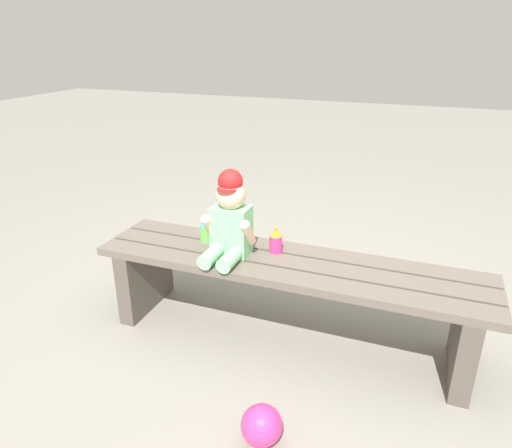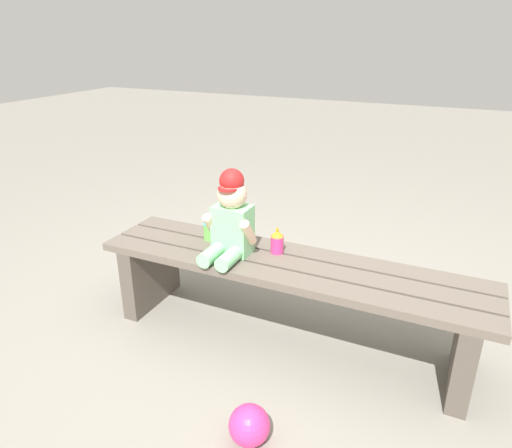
{
  "view_description": "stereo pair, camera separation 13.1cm",
  "coord_description": "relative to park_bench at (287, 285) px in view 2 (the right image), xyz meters",
  "views": [
    {
      "loc": [
        0.53,
        -1.8,
        1.37
      ],
      "look_at": [
        -0.13,
        -0.05,
        0.59
      ],
      "focal_mm": 32.6,
      "sensor_mm": 36.0,
      "label": 1
    },
    {
      "loc": [
        0.65,
        -1.75,
        1.37
      ],
      "look_at": [
        -0.13,
        -0.05,
        0.59
      ],
      "focal_mm": 32.6,
      "sensor_mm": 36.0,
      "label": 2
    }
  ],
  "objects": [
    {
      "name": "sippy_cup_right",
      "position": [
        -0.08,
        0.07,
        0.18
      ],
      "size": [
        0.06,
        0.06,
        0.12
      ],
      "color": "#E5337F",
      "rests_on": "park_bench"
    },
    {
      "name": "sippy_cup_left",
      "position": [
        -0.44,
        0.07,
        0.18
      ],
      "size": [
        0.06,
        0.06,
        0.12
      ],
      "color": "#66CC4C",
      "rests_on": "park_bench"
    },
    {
      "name": "toy_ball",
      "position": [
        0.11,
        -0.63,
        -0.21
      ],
      "size": [
        0.15,
        0.15,
        0.15
      ],
      "primitive_type": "sphere",
      "color": "#E5337F",
      "rests_on": "ground_plane"
    },
    {
      "name": "child_figure",
      "position": [
        -0.27,
        -0.03,
        0.3
      ],
      "size": [
        0.23,
        0.27,
        0.4
      ],
      "color": "#7FCC8C",
      "rests_on": "park_bench"
    },
    {
      "name": "park_bench",
      "position": [
        0.0,
        0.0,
        0.0
      ],
      "size": [
        1.79,
        0.4,
        0.41
      ],
      "color": "#60564C",
      "rests_on": "ground_plane"
    },
    {
      "name": "ground_plane",
      "position": [
        0.0,
        -0.0,
        -0.29
      ],
      "size": [
        16.0,
        16.0,
        0.0
      ],
      "primitive_type": "plane",
      "color": "gray"
    }
  ]
}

